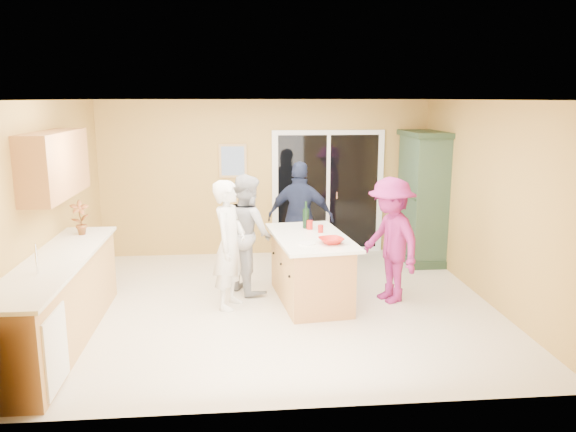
{
  "coord_description": "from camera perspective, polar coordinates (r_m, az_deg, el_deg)",
  "views": [
    {
      "loc": [
        -0.49,
        -6.86,
        2.62
      ],
      "look_at": [
        0.15,
        0.1,
        1.15
      ],
      "focal_mm": 35.0,
      "sensor_mm": 36.0,
      "label": 1
    }
  ],
  "objects": [
    {
      "name": "framed_picture",
      "position": [
        9.39,
        -5.62,
        5.6
      ],
      "size": [
        0.46,
        0.04,
        0.56
      ],
      "color": "tan",
      "rests_on": "wall_back"
    },
    {
      "name": "tumbler_near",
      "position": [
        7.41,
        3.33,
        -1.3
      ],
      "size": [
        0.08,
        0.08,
        0.1
      ],
      "primitive_type": "cylinder",
      "rotation": [
        0.0,
        0.0,
        -0.12
      ],
      "color": "#AC1913",
      "rests_on": "kitchen_island"
    },
    {
      "name": "wine_bottle",
      "position": [
        7.64,
        1.83,
        -0.18
      ],
      "size": [
        0.09,
        0.09,
        0.37
      ],
      "rotation": [
        0.0,
        0.0,
        -0.33
      ],
      "color": "black",
      "rests_on": "kitchen_island"
    },
    {
      "name": "wall_right",
      "position": [
        7.7,
        19.73,
        1.31
      ],
      "size": [
        0.1,
        5.0,
        2.6
      ],
      "primitive_type": "cube",
      "color": "tan",
      "rests_on": "ground"
    },
    {
      "name": "wall_left",
      "position": [
        7.34,
        -23.1,
        0.56
      ],
      "size": [
        0.1,
        5.0,
        2.6
      ],
      "primitive_type": "cube",
      "color": "tan",
      "rests_on": "ground"
    },
    {
      "name": "wall_front",
      "position": [
        4.58,
        1.13,
        -4.89
      ],
      "size": [
        5.5,
        0.1,
        2.6
      ],
      "primitive_type": "cube",
      "color": "tan",
      "rests_on": "ground"
    },
    {
      "name": "sliding_door",
      "position": [
        9.58,
        4.07,
        2.42
      ],
      "size": [
        1.9,
        0.07,
        2.1
      ],
      "color": "white",
      "rests_on": "floor"
    },
    {
      "name": "tulip_vase",
      "position": [
        7.47,
        -20.36,
        -0.16
      ],
      "size": [
        0.26,
        0.21,
        0.44
      ],
      "primitive_type": "imported",
      "rotation": [
        0.0,
        0.0,
        0.28
      ],
      "color": "#B41512",
      "rests_on": "left_cabinet_run"
    },
    {
      "name": "wall_back",
      "position": [
        9.46,
        -2.25,
        3.86
      ],
      "size": [
        5.5,
        0.1,
        2.6
      ],
      "primitive_type": "cube",
      "color": "tan",
      "rests_on": "ground"
    },
    {
      "name": "left_cabinet_run",
      "position": [
        6.5,
        -22.71,
        -8.49
      ],
      "size": [
        0.65,
        3.05,
        1.24
      ],
      "color": "tan",
      "rests_on": "floor"
    },
    {
      "name": "woman_magenta",
      "position": [
        7.39,
        10.38,
        -2.43
      ],
      "size": [
        0.93,
        1.2,
        1.64
      ],
      "primitive_type": "imported",
      "rotation": [
        0.0,
        0.0,
        -1.22
      ],
      "color": "#7C1B58",
      "rests_on": "floor"
    },
    {
      "name": "woman_white",
      "position": [
        7.08,
        -5.97,
        -2.93
      ],
      "size": [
        0.57,
        0.69,
        1.64
      ],
      "primitive_type": "imported",
      "rotation": [
        0.0,
        0.0,
        1.23
      ],
      "color": "silver",
      "rests_on": "floor"
    },
    {
      "name": "upper_cabinets",
      "position": [
        7.01,
        -22.6,
        4.87
      ],
      "size": [
        0.35,
        1.6,
        0.75
      ],
      "primitive_type": "cube",
      "color": "tan",
      "rests_on": "wall_left"
    },
    {
      "name": "white_plate",
      "position": [
        6.84,
        1.9,
        -2.8
      ],
      "size": [
        0.27,
        0.27,
        0.01
      ],
      "primitive_type": "cylinder",
      "rotation": [
        0.0,
        0.0,
        -0.33
      ],
      "color": "white",
      "rests_on": "kitchen_island"
    },
    {
      "name": "ceiling",
      "position": [
        6.87,
        -1.19,
        11.71
      ],
      "size": [
        5.5,
        5.0,
        0.1
      ],
      "primitive_type": "cube",
      "color": "silver",
      "rests_on": "wall_back"
    },
    {
      "name": "kitchen_island",
      "position": [
        7.37,
        2.29,
        -5.56
      ],
      "size": [
        1.1,
        1.77,
        0.88
      ],
      "rotation": [
        0.0,
        0.0,
        0.12
      ],
      "color": "tan",
      "rests_on": "floor"
    },
    {
      "name": "woman_grey",
      "position": [
        7.68,
        -4.17,
        -1.75
      ],
      "size": [
        0.91,
        0.99,
        1.63
      ],
      "primitive_type": "imported",
      "rotation": [
        0.0,
        0.0,
        2.05
      ],
      "color": "#AEAEB0",
      "rests_on": "floor"
    },
    {
      "name": "woman_navy",
      "position": [
        8.43,
        1.29,
        -0.21
      ],
      "size": [
        1.07,
        0.67,
        1.71
      ],
      "primitive_type": "imported",
      "rotation": [
        0.0,
        0.0,
        2.87
      ],
      "color": "#1C253E",
      "rests_on": "floor"
    },
    {
      "name": "serving_bowl",
      "position": [
        6.87,
        4.41,
        -2.51
      ],
      "size": [
        0.36,
        0.36,
        0.07
      ],
      "primitive_type": "imported",
      "rotation": [
        0.0,
        0.0,
        0.26
      ],
      "color": "#AC1913",
      "rests_on": "kitchen_island"
    },
    {
      "name": "green_hutch",
      "position": [
        9.32,
        13.49,
        1.72
      ],
      "size": [
        0.61,
        1.15,
        2.11
      ],
      "color": "#213624",
      "rests_on": "floor"
    },
    {
      "name": "floor",
      "position": [
        7.36,
        -1.11,
        -8.98
      ],
      "size": [
        5.5,
        5.5,
        0.0
      ],
      "primitive_type": "plane",
      "color": "beige",
      "rests_on": "ground"
    },
    {
      "name": "tumbler_far",
      "position": [
        7.59,
        2.22,
        -0.91
      ],
      "size": [
        0.1,
        0.1,
        0.12
      ],
      "primitive_type": "cylinder",
      "rotation": [
        0.0,
        0.0,
        -0.21
      ],
      "color": "#AC1913",
      "rests_on": "kitchen_island"
    }
  ]
}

